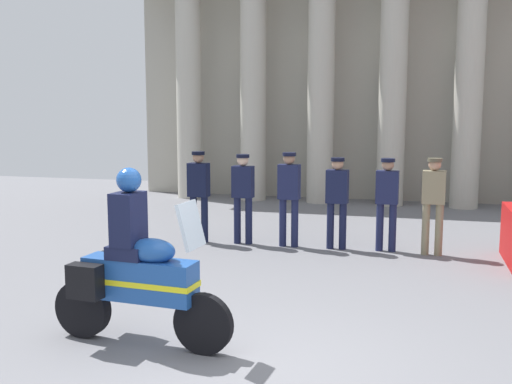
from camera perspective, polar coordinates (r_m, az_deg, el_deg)
ground_plane at (r=6.11m, az=-1.14°, el=-16.45°), size 28.00×28.00×0.00m
colonnade_backdrop at (r=16.66m, az=9.48°, el=10.62°), size 12.41×1.54×6.28m
officer_in_row_0 at (r=11.47m, az=-5.34°, el=0.28°), size 0.39×0.24×1.70m
officer_in_row_1 at (r=11.28m, az=-1.22°, el=0.07°), size 0.39×0.24×1.66m
officer_in_row_2 at (r=11.06m, az=3.08°, el=0.05°), size 0.39×0.24×1.71m
officer_in_row_3 at (r=10.95m, az=7.53°, el=-0.33°), size 0.39×0.24×1.63m
officer_in_row_4 at (r=10.93m, az=12.06°, el=-0.44°), size 0.39×0.24×1.64m
officer_in_row_5 at (r=10.82m, az=16.15°, el=-0.55°), size 0.39×0.24×1.67m
motorcycle_with_rider at (r=6.65m, az=-11.27°, el=-7.28°), size 2.09×0.73×1.90m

